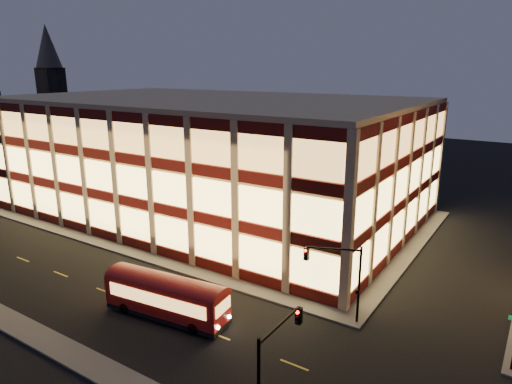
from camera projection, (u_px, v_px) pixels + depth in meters
The scene contains 9 objects.
ground at pixel (127, 257), 45.08m from camera, with size 200.00×200.00×0.00m, color black.
sidewalk_office_south at pixel (115, 246), 47.44m from camera, with size 54.00×2.00×0.15m, color #514F4C.
sidewalk_office_east at pixel (410, 249), 46.72m from camera, with size 2.00×30.00×0.15m, color #514F4C.
office_building at pixel (209, 155), 58.37m from camera, with size 50.45×30.45×14.50m.
church_tower at pixel (54, 106), 111.84m from camera, with size 5.00×5.00×18.00m, color #2D2621.
church_spire at pixel (47, 46), 108.14m from camera, with size 6.00×6.00×10.00m, color #4C473F.
traffic_signal_far at pixel (340, 270), 32.51m from camera, with size 3.79×1.87×6.00m.
traffic_signal_near at pixel (275, 357), 22.71m from camera, with size 0.32×4.45×6.00m.
trolley_bus at pixel (166, 294), 33.78m from camera, with size 9.95×3.49×3.30m.
Camera 1 is at (33.47, -28.08, 18.09)m, focal length 32.00 mm.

